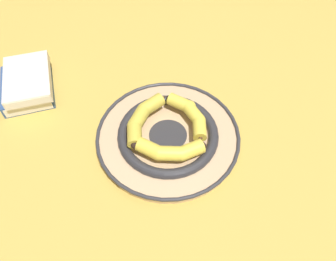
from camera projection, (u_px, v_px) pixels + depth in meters
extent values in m
plane|color=gold|center=(181.00, 145.00, 0.85)|extent=(2.80, 2.80, 0.00)
cylinder|color=tan|center=(168.00, 137.00, 0.85)|extent=(0.36, 0.36, 0.02)
torus|color=#2D2D33|center=(168.00, 134.00, 0.84)|extent=(0.26, 0.26, 0.03)
cylinder|color=#2D2D33|center=(168.00, 135.00, 0.84)|extent=(0.10, 0.10, 0.00)
torus|color=#333338|center=(168.00, 135.00, 0.84)|extent=(0.37, 0.37, 0.01)
cylinder|color=yellow|center=(149.00, 148.00, 0.77)|extent=(0.06, 0.05, 0.04)
cylinder|color=yellow|center=(170.00, 153.00, 0.77)|extent=(0.06, 0.05, 0.04)
cylinder|color=yellow|center=(192.00, 150.00, 0.77)|extent=(0.06, 0.06, 0.04)
sphere|color=yellow|center=(159.00, 153.00, 0.77)|extent=(0.04, 0.04, 0.04)
sphere|color=yellow|center=(182.00, 154.00, 0.77)|extent=(0.04, 0.04, 0.04)
cone|color=#472D19|center=(139.00, 144.00, 0.78)|extent=(0.04, 0.03, 0.03)
sphere|color=black|center=(202.00, 146.00, 0.78)|extent=(0.02, 0.02, 0.02)
cylinder|color=yellow|center=(200.00, 129.00, 0.81)|extent=(0.05, 0.06, 0.03)
cylinder|color=yellow|center=(193.00, 113.00, 0.84)|extent=(0.06, 0.06, 0.03)
cylinder|color=yellow|center=(179.00, 102.00, 0.86)|extent=(0.06, 0.05, 0.03)
sphere|color=yellow|center=(199.00, 120.00, 0.83)|extent=(0.03, 0.03, 0.03)
sphere|color=yellow|center=(188.00, 106.00, 0.85)|extent=(0.03, 0.03, 0.03)
cone|color=#472D19|center=(200.00, 138.00, 0.79)|extent=(0.03, 0.04, 0.03)
sphere|color=black|center=(170.00, 98.00, 0.87)|extent=(0.02, 0.02, 0.02)
cylinder|color=gold|center=(153.00, 104.00, 0.86)|extent=(0.06, 0.07, 0.04)
cylinder|color=gold|center=(139.00, 118.00, 0.83)|extent=(0.04, 0.06, 0.04)
cylinder|color=gold|center=(135.00, 135.00, 0.80)|extent=(0.05, 0.07, 0.04)
sphere|color=gold|center=(144.00, 110.00, 0.85)|extent=(0.04, 0.04, 0.04)
sphere|color=gold|center=(134.00, 126.00, 0.81)|extent=(0.04, 0.04, 0.04)
cone|color=#472D19|center=(161.00, 99.00, 0.87)|extent=(0.04, 0.04, 0.03)
sphere|color=black|center=(135.00, 145.00, 0.78)|extent=(0.02, 0.02, 0.02)
cube|color=#2D4C84|center=(28.00, 87.00, 0.95)|extent=(0.21, 0.22, 0.04)
cube|color=white|center=(28.00, 88.00, 0.94)|extent=(0.20, 0.21, 0.03)
cube|color=silver|center=(28.00, 79.00, 0.92)|extent=(0.20, 0.22, 0.03)
cube|color=white|center=(28.00, 80.00, 0.92)|extent=(0.19, 0.21, 0.02)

